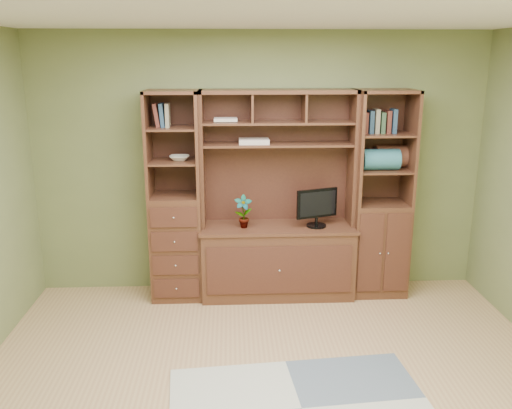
{
  "coord_description": "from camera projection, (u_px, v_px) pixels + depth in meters",
  "views": [
    {
      "loc": [
        -0.29,
        -3.36,
        2.35
      ],
      "look_at": [
        -0.08,
        1.2,
        1.1
      ],
      "focal_mm": 38.0,
      "sensor_mm": 36.0,
      "label": 1
    }
  ],
  "objects": [
    {
      "name": "room",
      "position": [
        276.0,
        223.0,
        3.52
      ],
      "size": [
        4.6,
        4.1,
        2.64
      ],
      "color": "tan",
      "rests_on": "ground"
    },
    {
      "name": "center_hutch",
      "position": [
        278.0,
        197.0,
        5.27
      ],
      "size": [
        1.54,
        0.53,
        2.05
      ],
      "primitive_type": "cube",
      "color": "#4F2B1B",
      "rests_on": "ground"
    },
    {
      "name": "left_tower",
      "position": [
        175.0,
        197.0,
        5.27
      ],
      "size": [
        0.5,
        0.45,
        2.05
      ],
      "primitive_type": "cube",
      "color": "#4F2B1B",
      "rests_on": "ground"
    },
    {
      "name": "right_tower",
      "position": [
        381.0,
        195.0,
        5.36
      ],
      "size": [
        0.55,
        0.45,
        2.05
      ],
      "primitive_type": "cube",
      "color": "#4F2B1B",
      "rests_on": "ground"
    },
    {
      "name": "rug",
      "position": [
        302.0,
        409.0,
        3.72
      ],
      "size": [
        1.9,
        1.36,
        0.01
      ],
      "primitive_type": "cube",
      "rotation": [
        0.0,
        0.0,
        0.09
      ],
      "color": "gray",
      "rests_on": "ground"
    },
    {
      "name": "monitor",
      "position": [
        317.0,
        201.0,
        5.27
      ],
      "size": [
        0.47,
        0.32,
        0.52
      ],
      "primitive_type": "cube",
      "rotation": [
        0.0,
        0.0,
        0.33
      ],
      "color": "black",
      "rests_on": "center_hutch"
    },
    {
      "name": "orchid",
      "position": [
        243.0,
        212.0,
        5.26
      ],
      "size": [
        0.17,
        0.12,
        0.32
      ],
      "primitive_type": "imported",
      "color": "#A95339",
      "rests_on": "center_hutch"
    },
    {
      "name": "magazines",
      "position": [
        254.0,
        141.0,
        5.21
      ],
      "size": [
        0.29,
        0.21,
        0.04
      ],
      "primitive_type": "cube",
      "color": "beige",
      "rests_on": "center_hutch"
    },
    {
      "name": "bowl",
      "position": [
        179.0,
        158.0,
        5.17
      ],
      "size": [
        0.19,
        0.19,
        0.05
      ],
      "primitive_type": "imported",
      "color": "beige",
      "rests_on": "left_tower"
    },
    {
      "name": "blanket_teal",
      "position": [
        381.0,
        159.0,
        5.21
      ],
      "size": [
        0.35,
        0.2,
        0.2
      ],
      "primitive_type": "cube",
      "color": "#2F6E7D",
      "rests_on": "right_tower"
    },
    {
      "name": "blanket_red",
      "position": [
        395.0,
        156.0,
        5.34
      ],
      "size": [
        0.39,
        0.21,
        0.21
      ],
      "primitive_type": "cube",
      "color": "brown",
      "rests_on": "right_tower"
    }
  ]
}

